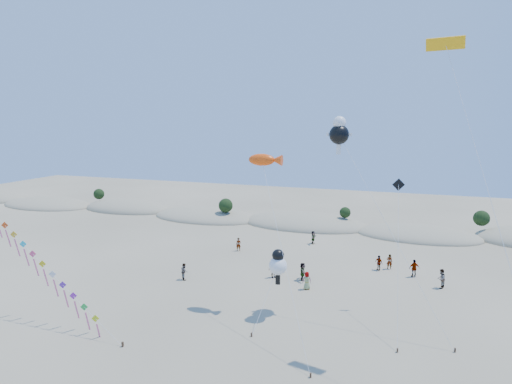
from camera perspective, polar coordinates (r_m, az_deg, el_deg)
The scene contains 7 objects.
dune_ridge at distance 64.54m, azimuth 7.33°, elevation -4.32°, with size 145.30×11.49×5.57m.
fish_kite at distance 34.72m, azimuth 1.26°, elevation 4.25°, with size 7.43×9.90×12.82m.
cartoon_kite_low at distance 33.95m, azimuth 2.95°, elevation -9.53°, with size 1.64×4.51×5.57m.
cartoon_kite_high at distance 34.99m, azimuth 11.05°, elevation 7.80°, with size 10.00×5.85×15.83m.
parafoil_kite at distance 29.76m, azimuth 24.15°, elevation 16.88°, with size 6.67×11.48×20.53m.
dark_kite at distance 35.15m, azimuth 18.44°, elevation -3.77°, with size 1.12×8.18×10.83m.
beachgoers at distance 45.07m, azimuth 13.25°, elevation -9.65°, with size 34.44×17.60×1.85m.
Camera 1 is at (13.56, -16.29, 15.48)m, focal length 30.00 mm.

